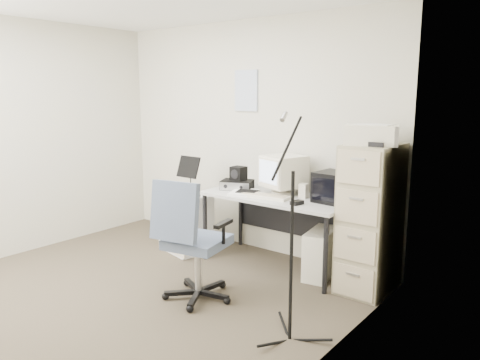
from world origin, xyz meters
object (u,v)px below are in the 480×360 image
Objects in this scene: desk at (277,231)px; side_cart at (186,222)px; filing_cabinet at (370,218)px; office_chair at (197,240)px.

side_cart is (-1.06, -0.22, -0.05)m from desk.
office_chair is (-1.06, -1.07, -0.13)m from filing_cabinet.
filing_cabinet is at bearing 20.61° from side_cart.
side_cart is (-2.01, -0.25, -0.33)m from filing_cabinet.
filing_cabinet reaches higher than desk.
desk is at bearing 25.19° from side_cart.
desk is (-0.95, -0.03, -0.29)m from filing_cabinet.
filing_cabinet reaches higher than office_chair.
side_cart is at bearing -172.97° from filing_cabinet.
filing_cabinet is 0.99m from desk.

